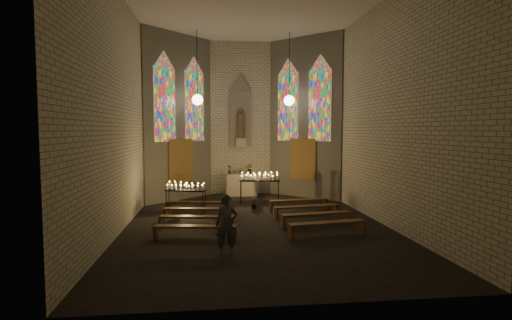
# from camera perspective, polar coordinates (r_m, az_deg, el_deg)

# --- Properties ---
(floor) EXTENTS (12.00, 12.00, 0.00)m
(floor) POSITION_cam_1_polar(r_m,az_deg,el_deg) (12.87, -0.14, -9.04)
(floor) COLOR black
(floor) RESTS_ON ground
(room) EXTENTS (8.22, 12.43, 7.00)m
(room) POSITION_cam_1_polar(r_m,az_deg,el_deg) (15.89, -1.52, 7.00)
(room) COLOR beige
(room) RESTS_ON ground
(altar) EXTENTS (1.40, 0.60, 1.00)m
(altar) POSITION_cam_1_polar(r_m,az_deg,el_deg) (18.12, -2.08, -3.53)
(altar) COLOR #AAA38B
(altar) RESTS_ON ground
(flower_vase_left) EXTENTS (0.25, 0.21, 0.41)m
(flower_vase_left) POSITION_cam_1_polar(r_m,az_deg,el_deg) (18.01, -3.83, -1.33)
(flower_vase_left) COLOR #4C723F
(flower_vase_left) RESTS_ON altar
(flower_vase_center) EXTENTS (0.41, 0.39, 0.36)m
(flower_vase_center) POSITION_cam_1_polar(r_m,az_deg,el_deg) (17.95, -2.17, -1.41)
(flower_vase_center) COLOR #4C723F
(flower_vase_center) RESTS_ON altar
(flower_vase_right) EXTENTS (0.27, 0.24, 0.41)m
(flower_vase_right) POSITION_cam_1_polar(r_m,az_deg,el_deg) (18.13, -0.86, -1.28)
(flower_vase_right) COLOR #4C723F
(flower_vase_right) RESTS_ON altar
(aisle_flower_pot) EXTENTS (0.28, 0.28, 0.38)m
(aisle_flower_pot) POSITION_cam_1_polar(r_m,az_deg,el_deg) (15.22, -0.30, -6.21)
(aisle_flower_pot) COLOR #4C723F
(aisle_flower_pot) RESTS_ON ground
(votive_stand_left) EXTENTS (1.49, 0.74, 1.07)m
(votive_stand_left) POSITION_cam_1_polar(r_m,az_deg,el_deg) (14.35, -10.02, -3.98)
(votive_stand_left) COLOR black
(votive_stand_left) RESTS_ON ground
(votive_stand_right) EXTENTS (1.66, 0.62, 1.19)m
(votive_stand_right) POSITION_cam_1_polar(r_m,az_deg,el_deg) (16.11, 0.52, -2.63)
(votive_stand_right) COLOR black
(votive_stand_right) RESTS_ON ground
(pew_left_0) EXTENTS (2.23, 0.62, 0.42)m
(pew_left_0) POSITION_cam_1_polar(r_m,az_deg,el_deg) (14.46, -8.15, -6.20)
(pew_left_0) COLOR #533317
(pew_left_0) RESTS_ON ground
(pew_right_0) EXTENTS (2.23, 0.62, 0.42)m
(pew_right_0) POSITION_cam_1_polar(r_m,az_deg,el_deg) (14.80, 6.12, -5.93)
(pew_right_0) COLOR #533317
(pew_right_0) RESTS_ON ground
(pew_left_1) EXTENTS (2.23, 0.62, 0.42)m
(pew_left_1) POSITION_cam_1_polar(r_m,az_deg,el_deg) (13.28, -8.30, -7.14)
(pew_left_1) COLOR #533317
(pew_left_1) RESTS_ON ground
(pew_right_1) EXTENTS (2.23, 0.62, 0.42)m
(pew_right_1) POSITION_cam_1_polar(r_m,az_deg,el_deg) (13.66, 7.24, -6.81)
(pew_right_1) COLOR #533317
(pew_right_1) RESTS_ON ground
(pew_left_2) EXTENTS (2.23, 0.62, 0.42)m
(pew_left_2) POSITION_cam_1_polar(r_m,az_deg,el_deg) (12.11, -8.47, -8.27)
(pew_left_2) COLOR #533317
(pew_left_2) RESTS_ON ground
(pew_right_2) EXTENTS (2.23, 0.62, 0.42)m
(pew_right_2) POSITION_cam_1_polar(r_m,az_deg,el_deg) (12.52, 8.56, -7.85)
(pew_right_2) COLOR #533317
(pew_right_2) RESTS_ON ground
(pew_left_3) EXTENTS (2.23, 0.62, 0.42)m
(pew_left_3) POSITION_cam_1_polar(r_m,az_deg,el_deg) (10.94, -8.68, -9.63)
(pew_left_3) COLOR #533317
(pew_left_3) RESTS_ON ground
(pew_right_3) EXTENTS (2.23, 0.62, 0.42)m
(pew_right_3) POSITION_cam_1_polar(r_m,az_deg,el_deg) (11.39, 10.15, -9.09)
(pew_right_3) COLOR #533317
(pew_right_3) RESTS_ON ground
(visitor) EXTENTS (0.54, 0.36, 1.45)m
(visitor) POSITION_cam_1_polar(r_m,az_deg,el_deg) (9.63, -4.25, -9.19)
(visitor) COLOR #45464E
(visitor) RESTS_ON ground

